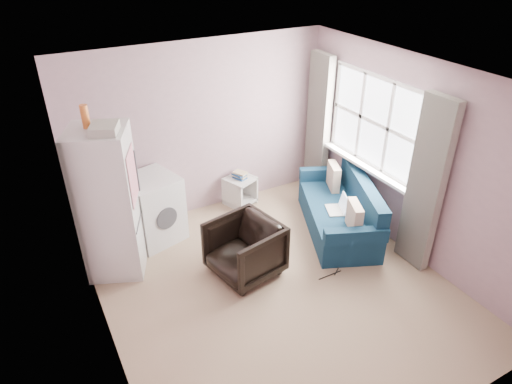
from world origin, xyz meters
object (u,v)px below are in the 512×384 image
fridge (109,203)px  side_table (240,189)px  washing_machine (153,208)px  armchair (245,247)px  sofa (342,212)px

fridge → side_table: size_ratio=3.88×
washing_machine → side_table: bearing=-5.6°
washing_machine → side_table: 1.47m
fridge → washing_machine: bearing=56.3°
armchair → side_table: size_ratio=1.44×
side_table → sofa: bearing=-54.8°
sofa → fridge: bearing=-169.6°
washing_machine → armchair: bearing=-75.0°
armchair → side_table: armchair is taller
side_table → sofa: sofa is taller
fridge → sofa: fridge is taller
fridge → washing_machine: size_ratio=2.29×
fridge → side_table: 2.24m
fridge → sofa: size_ratio=1.10×
armchair → sofa: (1.62, 0.18, -0.10)m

